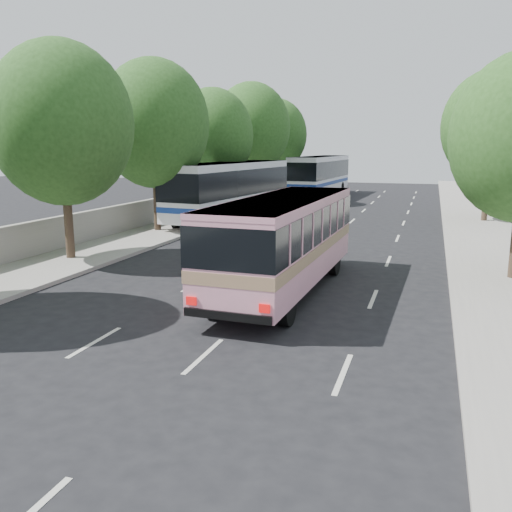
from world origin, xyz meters
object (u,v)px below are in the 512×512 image
at_px(pink_bus, 285,234).
at_px(pink_taxi, 226,251).
at_px(tour_coach_front, 231,186).
at_px(tour_coach_rear, 320,172).
at_px(white_pickup, 270,226).

xyz_separation_m(pink_bus, pink_taxi, (-3.10, 2.70, -1.26)).
xyz_separation_m(pink_bus, tour_coach_front, (-7.60, 15.29, 0.31)).
bearing_deg(tour_coach_rear, white_pickup, -80.70).
distance_m(pink_taxi, white_pickup, 6.76).
bearing_deg(pink_taxi, tour_coach_rear, 99.21).
xyz_separation_m(white_pickup, tour_coach_front, (-4.30, 5.83, 1.54)).
bearing_deg(white_pickup, tour_coach_rear, 95.03).
bearing_deg(white_pickup, pink_taxi, -88.91).
height_order(white_pickup, tour_coach_rear, tour_coach_rear).
bearing_deg(pink_taxi, pink_bus, -36.67).
distance_m(pink_bus, white_pickup, 10.09).
bearing_deg(tour_coach_front, pink_taxi, -63.73).
height_order(pink_bus, white_pickup, pink_bus).
bearing_deg(white_pickup, tour_coach_front, 125.78).
height_order(pink_bus, tour_coach_rear, tour_coach_rear).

